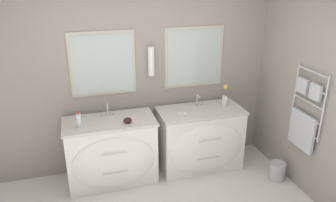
# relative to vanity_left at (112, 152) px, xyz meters

# --- Properties ---
(wall_back) EXTENTS (5.10, 0.16, 2.60)m
(wall_back) POSITION_rel_vanity_left_xyz_m (0.52, 0.39, 0.87)
(wall_back) COLOR gray
(wall_back) RESTS_ON ground_plane
(wall_right) EXTENTS (0.13, 3.49, 2.60)m
(wall_right) POSITION_rel_vanity_left_xyz_m (2.29, -0.56, 0.86)
(wall_right) COLOR gray
(wall_right) RESTS_ON ground_plane
(vanity_left) EXTENTS (1.14, 0.64, 0.86)m
(vanity_left) POSITION_rel_vanity_left_xyz_m (0.00, 0.00, 0.00)
(vanity_left) COLOR white
(vanity_left) RESTS_ON ground_plane
(vanity_right) EXTENTS (1.14, 0.64, 0.86)m
(vanity_right) POSITION_rel_vanity_left_xyz_m (1.22, 0.00, 0.00)
(vanity_right) COLOR white
(vanity_right) RESTS_ON ground_plane
(faucet_left) EXTENTS (0.17, 0.11, 0.17)m
(faucet_left) POSITION_rel_vanity_left_xyz_m (0.00, 0.18, 0.50)
(faucet_left) COLOR silver
(faucet_left) RESTS_ON vanity_left
(faucet_right) EXTENTS (0.17, 0.11, 0.17)m
(faucet_right) POSITION_rel_vanity_left_xyz_m (1.22, 0.18, 0.50)
(faucet_right) COLOR silver
(faucet_right) RESTS_ON vanity_right
(toiletry_bottle) EXTENTS (0.06, 0.06, 0.20)m
(toiletry_bottle) POSITION_rel_vanity_left_xyz_m (-0.36, -0.06, 0.52)
(toiletry_bottle) COLOR silver
(toiletry_bottle) RESTS_ON vanity_left
(amenity_bowl) EXTENTS (0.10, 0.10, 0.06)m
(amenity_bowl) POSITION_rel_vanity_left_xyz_m (0.21, -0.09, 0.46)
(amenity_bowl) COLOR black
(amenity_bowl) RESTS_ON vanity_left
(flower_vase) EXTENTS (0.07, 0.07, 0.31)m
(flower_vase) POSITION_rel_vanity_left_xyz_m (1.57, 0.05, 0.55)
(flower_vase) COLOR silver
(flower_vase) RESTS_ON vanity_right
(soap_dish) EXTENTS (0.11, 0.08, 0.04)m
(soap_dish) POSITION_rel_vanity_left_xyz_m (0.92, -0.07, 0.44)
(soap_dish) COLOR white
(soap_dish) RESTS_ON vanity_right
(waste_bin) EXTENTS (0.21, 0.21, 0.25)m
(waste_bin) POSITION_rel_vanity_left_xyz_m (2.09, -0.57, -0.31)
(waste_bin) COLOR #B7B7BC
(waste_bin) RESTS_ON ground_plane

